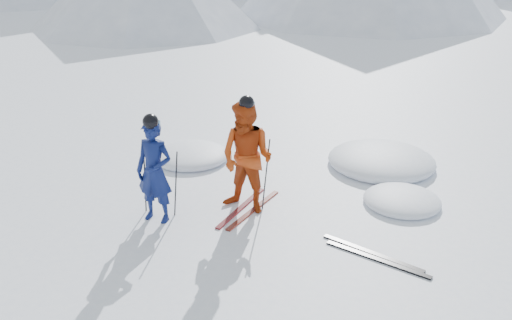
% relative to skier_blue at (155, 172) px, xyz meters
% --- Properties ---
extents(ground, '(160.00, 160.00, 0.00)m').
position_rel_skier_blue_xyz_m(ground, '(3.20, 0.12, -0.91)').
color(ground, white).
rests_on(ground, ground).
extents(skier_blue, '(0.67, 0.44, 1.81)m').
position_rel_skier_blue_xyz_m(skier_blue, '(0.00, 0.00, 0.00)').
color(skier_blue, '#0D1850').
rests_on(skier_blue, ground).
extents(skier_red, '(1.08, 0.90, 2.02)m').
position_rel_skier_blue_xyz_m(skier_red, '(1.33, 0.86, 0.10)').
color(skier_red, '#AF380E').
rests_on(skier_red, ground).
extents(pole_blue_left, '(0.12, 0.09, 1.21)m').
position_rel_skier_blue_xyz_m(pole_blue_left, '(-0.30, 0.15, -0.30)').
color(pole_blue_left, black).
rests_on(pole_blue_left, ground).
extents(pole_blue_right, '(0.12, 0.07, 1.21)m').
position_rel_skier_blue_xyz_m(pole_blue_right, '(0.25, 0.25, -0.30)').
color(pole_blue_right, black).
rests_on(pole_blue_right, ground).
extents(pole_red_left, '(0.13, 0.10, 1.34)m').
position_rel_skier_blue_xyz_m(pole_red_left, '(1.03, 1.11, -0.23)').
color(pole_red_left, black).
rests_on(pole_red_left, ground).
extents(pole_red_right, '(0.13, 0.09, 1.34)m').
position_rel_skier_blue_xyz_m(pole_red_right, '(1.63, 1.01, -0.23)').
color(pole_red_right, black).
rests_on(pole_red_right, ground).
extents(ski_worn_left, '(0.29, 1.70, 0.03)m').
position_rel_skier_blue_xyz_m(ski_worn_left, '(1.21, 0.86, -0.89)').
color(ski_worn_left, black).
rests_on(ski_worn_left, ground).
extents(ski_worn_right, '(0.40, 1.69, 0.03)m').
position_rel_skier_blue_xyz_m(ski_worn_right, '(1.45, 0.86, -0.89)').
color(ski_worn_right, black).
rests_on(ski_worn_right, ground).
extents(ski_loose_a, '(1.65, 0.60, 0.03)m').
position_rel_skier_blue_xyz_m(ski_loose_a, '(3.67, 0.16, -0.89)').
color(ski_loose_a, black).
rests_on(ski_loose_a, ground).
extents(ski_loose_b, '(1.66, 0.55, 0.03)m').
position_rel_skier_blue_xyz_m(ski_loose_b, '(3.77, 0.01, -0.89)').
color(ski_loose_b, black).
rests_on(ski_loose_b, ground).
extents(snow_lumps, '(8.72, 5.77, 0.50)m').
position_rel_skier_blue_xyz_m(snow_lumps, '(2.71, 2.97, -0.91)').
color(snow_lumps, white).
rests_on(snow_lumps, ground).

